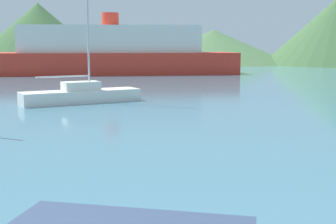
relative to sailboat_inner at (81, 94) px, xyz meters
name	(u,v)px	position (x,y,z in m)	size (l,w,h in m)	color
sailboat_inner	(81,94)	(0.00, 0.00, 0.00)	(7.15, 5.72, 11.09)	white
ferry_distant	(111,53)	(-4.58, 29.56, 2.06)	(32.19, 15.03, 7.53)	red
hill_central	(39,33)	(-27.92, 66.67, 5.55)	(28.51, 28.51, 12.18)	#3D6038
hill_east	(213,47)	(8.18, 64.25, 2.72)	(30.66, 30.66, 6.52)	#476B42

